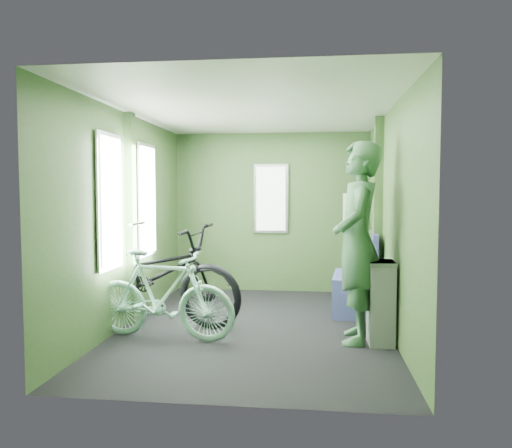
{
  "coord_description": "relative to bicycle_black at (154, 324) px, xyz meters",
  "views": [
    {
      "loc": [
        0.62,
        -5.24,
        1.44
      ],
      "look_at": [
        0.0,
        0.1,
        1.1
      ],
      "focal_mm": 35.0,
      "sensor_mm": 36.0,
      "label": 1
    }
  ],
  "objects": [
    {
      "name": "bicycle_mint",
      "position": [
        0.28,
        -0.58,
        0.0
      ],
      "size": [
        1.55,
        0.72,
        0.93
      ],
      "primitive_type": "imported",
      "rotation": [
        0.0,
        -0.1,
        1.43
      ],
      "color": "#9BE1C8",
      "rests_on": "ground"
    },
    {
      "name": "room",
      "position": [
        1.08,
        0.04,
        1.44
      ],
      "size": [
        4.0,
        4.02,
        2.31
      ],
      "color": "black",
      "rests_on": "ground"
    },
    {
      "name": "bench_seat",
      "position": [
        2.27,
        0.8,
        0.29
      ],
      "size": [
        0.59,
        0.96,
        0.97
      ],
      "rotation": [
        0.0,
        0.0,
        -0.09
      ],
      "color": "navy",
      "rests_on": "ground"
    },
    {
      "name": "waste_box",
      "position": [
        2.38,
        -0.46,
        0.4
      ],
      "size": [
        0.23,
        0.33,
        0.79
      ],
      "primitive_type": "cube",
      "color": "slate",
      "rests_on": "ground"
    },
    {
      "name": "passenger",
      "position": [
        2.16,
        -0.4,
        0.96
      ],
      "size": [
        0.49,
        0.74,
        1.93
      ],
      "rotation": [
        0.0,
        0.0,
        -1.62
      ],
      "color": "#2F5634",
      "rests_on": "ground"
    },
    {
      "name": "bicycle_black",
      "position": [
        0.0,
        0.0,
        0.0
      ],
      "size": [
        2.21,
        1.27,
        1.15
      ],
      "primitive_type": "imported",
      "rotation": [
        0.0,
        -0.08,
        1.33
      ],
      "color": "black",
      "rests_on": "ground"
    }
  ]
}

